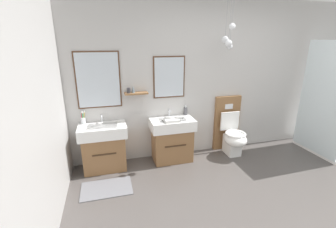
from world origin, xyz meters
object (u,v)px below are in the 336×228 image
(toilet, at_px, (231,133))
(soap_dispenser, at_px, (186,111))
(toothbrush_cup, at_px, (83,120))
(folded_hand_towel, at_px, (172,120))
(shower_tray, at_px, (328,130))
(vanity_sink_left, at_px, (104,146))
(vanity_sink_right, at_px, (172,139))

(toilet, relative_size, soap_dispenser, 5.90)
(toilet, height_order, toothbrush_cup, toilet)
(toilet, xyz_separation_m, folded_hand_towel, (-1.13, -0.11, 0.37))
(soap_dispenser, relative_size, shower_tray, 0.09)
(toilet, bearing_deg, vanity_sink_left, 179.62)
(toothbrush_cup, xyz_separation_m, folded_hand_towel, (1.33, -0.27, -0.04))
(soap_dispenser, bearing_deg, shower_tray, -13.66)
(folded_hand_towel, distance_m, shower_tray, 2.84)
(vanity_sink_right, xyz_separation_m, soap_dispenser, (0.29, 0.16, 0.41))
(shower_tray, bearing_deg, toilet, 165.60)
(vanity_sink_left, relative_size, shower_tray, 0.37)
(toothbrush_cup, bearing_deg, shower_tray, -8.16)
(vanity_sink_right, bearing_deg, vanity_sink_left, 180.00)
(vanity_sink_left, relative_size, folded_hand_towel, 3.28)
(soap_dispenser, bearing_deg, vanity_sink_left, -173.54)
(vanity_sink_left, bearing_deg, folded_hand_towel, -6.76)
(vanity_sink_right, distance_m, toilet, 1.09)
(toilet, bearing_deg, shower_tray, -14.40)
(soap_dispenser, bearing_deg, toilet, -12.07)
(vanity_sink_left, xyz_separation_m, soap_dispenser, (1.38, 0.16, 0.41))
(toothbrush_cup, xyz_separation_m, shower_tray, (4.14, -0.59, -0.36))
(vanity_sink_left, height_order, shower_tray, shower_tray)
(vanity_sink_left, height_order, folded_hand_towel, folded_hand_towel)
(vanity_sink_right, height_order, toilet, toilet)
(soap_dispenser, distance_m, shower_tray, 2.58)
(vanity_sink_right, height_order, toothbrush_cup, toothbrush_cup)
(folded_hand_towel, bearing_deg, soap_dispenser, 40.87)
(vanity_sink_right, xyz_separation_m, folded_hand_towel, (-0.04, -0.13, 0.36))
(soap_dispenser, bearing_deg, toothbrush_cup, -179.67)
(vanity_sink_left, relative_size, vanity_sink_right, 1.00)
(toilet, distance_m, folded_hand_towel, 1.19)
(toothbrush_cup, xyz_separation_m, soap_dispenser, (1.66, 0.01, 0.01))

